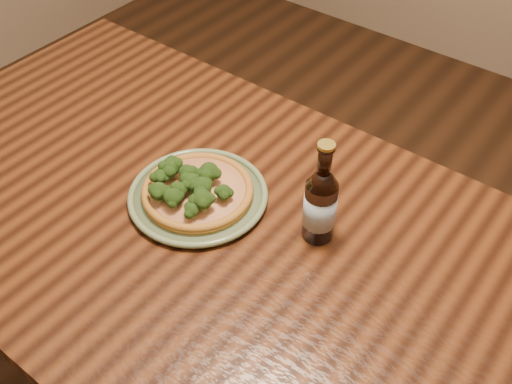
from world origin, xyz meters
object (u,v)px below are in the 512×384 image
Objects in this scene: table at (205,244)px; pizza at (195,190)px; plate at (198,195)px; beer_bottle at (320,204)px.

pizza is at bearing 146.92° from table.
table is 0.11m from plate.
beer_bottle reaches higher than pizza.
plate is 1.27× the size of beer_bottle.
pizza is 1.01× the size of beer_bottle.
table is 6.72× the size of pizza.
beer_bottle is (0.22, 0.10, 0.18)m from table.
beer_bottle is at bearing 15.10° from plate.
table is 6.77× the size of beer_bottle.
table is 0.13m from pizza.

